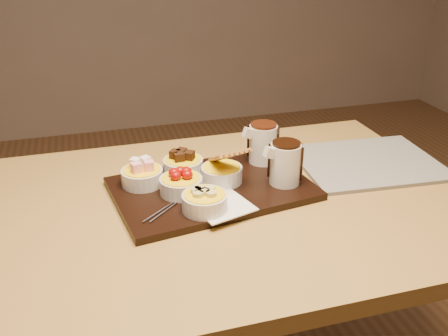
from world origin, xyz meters
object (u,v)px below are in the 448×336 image
object	(u,v)px
newspaper	(368,162)
serving_board	(212,189)
pitcher_dark_chocolate	(285,164)
pitcher_milk_chocolate	(263,144)
bowl_strawberries	(181,186)
dining_table	(213,238)

from	to	relation	value
newspaper	serving_board	bearing A→B (deg)	-171.55
pitcher_dark_chocolate	newspaper	bearing A→B (deg)	6.38
pitcher_milk_chocolate	bowl_strawberries	bearing A→B (deg)	-163.61
bowl_strawberries	pitcher_milk_chocolate	bearing A→B (deg)	24.46
dining_table	newspaper	size ratio (longest dim) A/B	3.28
serving_board	bowl_strawberries	bearing A→B (deg)	-176.42
dining_table	bowl_strawberries	world-z (taller)	bowl_strawberries
pitcher_dark_chocolate	pitcher_milk_chocolate	world-z (taller)	same
pitcher_milk_chocolate	newspaper	size ratio (longest dim) A/B	0.27
serving_board	pitcher_milk_chocolate	world-z (taller)	pitcher_milk_chocolate
bowl_strawberries	pitcher_milk_chocolate	world-z (taller)	pitcher_milk_chocolate
dining_table	serving_board	world-z (taller)	serving_board
bowl_strawberries	pitcher_milk_chocolate	size ratio (longest dim) A/B	0.99
dining_table	pitcher_dark_chocolate	bearing A→B (deg)	4.21
pitcher_dark_chocolate	serving_board	bearing A→B (deg)	160.02
pitcher_dark_chocolate	newspaper	world-z (taller)	pitcher_dark_chocolate
pitcher_dark_chocolate	dining_table	bearing A→B (deg)	176.15
serving_board	pitcher_dark_chocolate	world-z (taller)	pitcher_dark_chocolate
pitcher_dark_chocolate	pitcher_milk_chocolate	bearing A→B (deg)	85.60
serving_board	pitcher_dark_chocolate	distance (m)	0.19
serving_board	pitcher_dark_chocolate	size ratio (longest dim) A/B	4.57
dining_table	serving_board	bearing A→B (deg)	76.74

